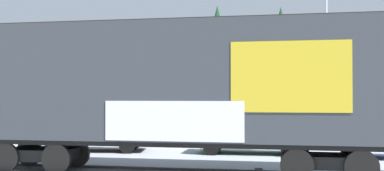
# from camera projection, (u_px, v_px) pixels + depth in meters

# --- Properties ---
(freight_car) EXTENTS (14.12, 3.10, 4.73)m
(freight_car) POSITION_uv_depth(u_px,v_px,m) (176.00, 85.00, 14.80)
(freight_car) COLOR #33383D
(freight_car) RESTS_ON ground_plane
(flagpole) EXTENTS (1.38, 1.15, 9.95)m
(flagpole) POSITION_uv_depth(u_px,v_px,m) (321.00, 12.00, 23.48)
(flagpole) COLOR silver
(flagpole) RESTS_ON ground_plane
(hillside) EXTENTS (118.22, 34.78, 14.37)m
(hillside) POSITION_uv_depth(u_px,v_px,m) (264.00, 80.00, 75.96)
(hillside) COLOR gray
(hillside) RESTS_ON ground_plane
(parked_car_black) EXTENTS (4.76, 2.52, 1.65)m
(parked_car_black) POSITION_uv_depth(u_px,v_px,m) (95.00, 132.00, 20.99)
(parked_car_black) COLOR black
(parked_car_black) RESTS_ON ground_plane
(parked_car_green) EXTENTS (4.48, 1.95, 1.68)m
(parked_car_green) POSITION_uv_depth(u_px,v_px,m) (250.00, 133.00, 20.04)
(parked_car_green) COLOR #1E5933
(parked_car_green) RESTS_ON ground_plane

